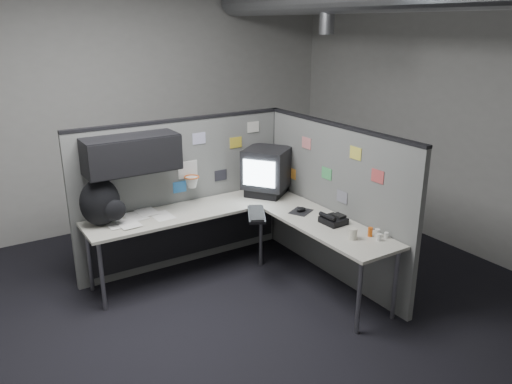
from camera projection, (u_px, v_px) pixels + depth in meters
room at (309, 80)px, 4.30m from camera, size 5.62×5.62×3.22m
partition_back at (171, 181)px, 5.23m from camera, size 2.44×0.42×1.63m
partition_right at (333, 201)px, 5.15m from camera, size 0.07×2.23×1.63m
desk at (230, 223)px, 5.12m from camera, size 2.31×2.11×0.73m
monitor at (267, 171)px, 5.56m from camera, size 0.64×0.64×0.52m
keyboard at (256, 214)px, 4.99m from camera, size 0.37×0.48×0.04m
mouse at (301, 210)px, 5.10m from camera, size 0.29×0.27×0.05m
phone at (333, 220)px, 4.80m from camera, size 0.21×0.23×0.10m
bottles at (377, 234)px, 4.48m from camera, size 0.15×0.16×0.09m
cup at (353, 234)px, 4.44m from camera, size 0.08×0.08×0.10m
papers at (138, 218)px, 4.92m from camera, size 0.66×0.50×0.01m
backpack at (101, 203)px, 4.70m from camera, size 0.45×0.40×0.46m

